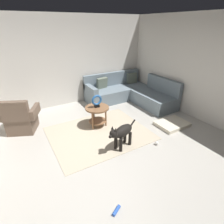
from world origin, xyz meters
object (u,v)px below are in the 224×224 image
armchair (21,120)px  dog (122,133)px  dog_bed_mat (172,124)px  sectional_couch (130,93)px  side_table (97,112)px  dog_toy_rope (116,210)px  dog_toy_ball (157,143)px  torus_sculpture (97,101)px

armchair → dog: size_ratio=1.18×
dog_bed_mat → sectional_couch: bearing=89.8°
armchair → side_table: (1.71, -0.71, 0.09)m
side_table → dog_toy_rope: side_table is taller
side_table → dog_toy_rope: size_ratio=3.51×
dog_bed_mat → dog: size_ratio=0.97×
armchair → dog_bed_mat: 3.82m
dog_toy_ball → dog_bed_mat: bearing=24.8°
sectional_couch → torus_sculpture: (-1.71, -0.98, 0.42)m
torus_sculpture → dog: torus_sculpture is taller
torus_sculpture → dog: bearing=-88.2°
sectional_couch → dog_toy_ball: size_ratio=27.10×
armchair → dog_toy_rope: bearing=-50.0°
side_table → torus_sculpture: bearing=180.0°
dog_bed_mat → dog_toy_rope: 2.88m
torus_sculpture → dog_toy_ball: bearing=-61.6°
torus_sculpture → dog_toy_ball: torus_sculpture is taller
dog_toy_rope → dog: bearing=54.2°
side_table → dog_toy_rope: (-0.84, -2.31, -0.39)m
armchair → dog_toy_rope: 3.16m
dog_bed_mat → dog_toy_rope: bearing=-152.2°
side_table → armchair: bearing=157.5°
dog_toy_rope → armchair: bearing=106.1°
dog → dog_toy_rope: 1.54m
side_table → dog_toy_ball: bearing=-61.6°
sectional_couch → dog: (-1.68, -2.07, 0.09)m
dog_bed_mat → dog_toy_ball: dog_bed_mat is taller
sectional_couch → armchair: 3.43m
sectional_couch → torus_sculpture: sectional_couch is taller
side_table → dog: dog is taller
sectional_couch → dog_toy_rope: sectional_couch is taller
armchair → torus_sculpture: bearing=1.4°
dog_toy_rope → torus_sculpture: bearing=69.9°
armchair → dog: 2.51m
armchair → dog_toy_ball: armchair is taller
dog_toy_ball → dog_toy_rope: (-1.60, -0.91, -0.02)m
torus_sculpture → dog_bed_mat: size_ratio=0.41×
sectional_couch → dog_bed_mat: size_ratio=2.81×
sectional_couch → dog: bearing=-129.0°
dog → torus_sculpture: bearing=-15.6°
dog_toy_rope → dog_bed_mat: bearing=27.8°
side_table → dog_bed_mat: bearing=-29.5°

